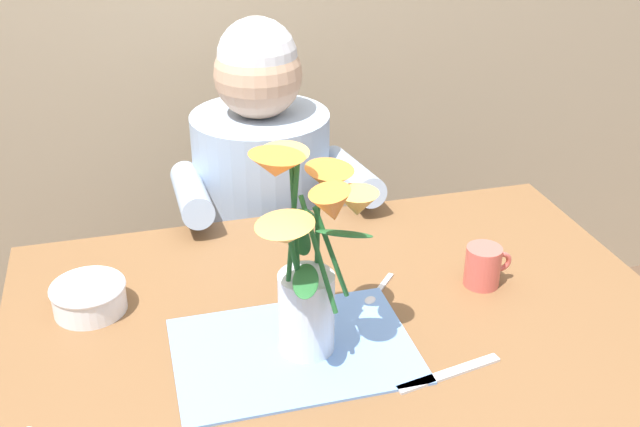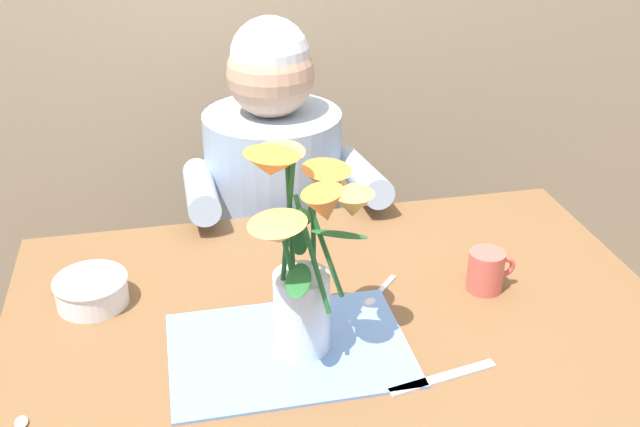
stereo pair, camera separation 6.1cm
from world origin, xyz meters
The scene contains 8 objects.
dining_table centered at (0.00, 0.00, 0.64)m, with size 1.20×0.80×0.74m.
seated_person centered at (-0.02, 0.62, 0.56)m, with size 0.45×0.47×1.14m.
striped_placemat centered at (-0.11, -0.09, 0.74)m, with size 0.40×0.28×0.01m, color #6B93D1.
flower_vase centered at (-0.08, -0.09, 0.93)m, with size 0.21×0.22×0.36m.
ceramic_bowl centered at (-0.44, 0.12, 0.77)m, with size 0.14×0.14×0.06m.
dinner_knife centered at (0.12, -0.21, 0.74)m, with size 0.19×0.02×0.01m, color silver.
coffee_cup centered at (0.29, 0.02, 0.78)m, with size 0.09×0.07×0.08m.
spoon_0 centered at (0.08, 0.03, 0.74)m, with size 0.09×0.10×0.01m.
Camera 1 is at (-0.33, -1.08, 1.54)m, focal length 42.32 mm.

